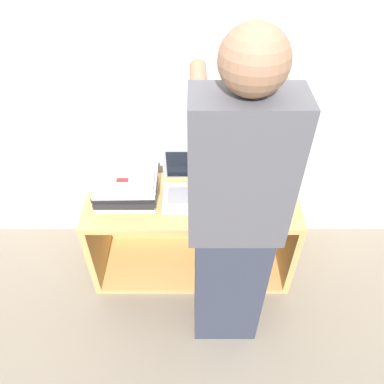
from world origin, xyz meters
TOP-DOWN VIEW (x-y plane):
  - ground_plane at (0.00, 0.00)m, footprint 12.00×12.00m
  - wall_back at (0.00, 0.56)m, footprint 8.00×0.05m
  - cart at (0.00, 0.29)m, footprint 1.20×0.46m
  - laptop_open at (0.00, 0.28)m, footprint 0.33×0.29m
  - laptop_stack_left at (-0.36, 0.23)m, footprint 0.34×0.25m
  - laptop_stack_right at (0.36, 0.23)m, footprint 0.35×0.26m
  - person at (0.18, -0.19)m, footprint 0.40×0.53m
  - inventory_tag at (-0.36, 0.17)m, footprint 0.06×0.02m

SIDE VIEW (x-z plane):
  - ground_plane at x=0.00m, z-range 0.00..0.00m
  - cart at x=0.00m, z-range 0.00..0.60m
  - laptop_open at x=0.00m, z-range 0.53..0.78m
  - laptop_stack_left at x=-0.36m, z-range 0.60..0.79m
  - laptop_stack_right at x=0.36m, z-range 0.60..0.79m
  - inventory_tag at x=-0.36m, z-range 0.79..0.80m
  - person at x=0.18m, z-range 0.01..1.71m
  - wall_back at x=0.00m, z-range 0.00..2.40m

